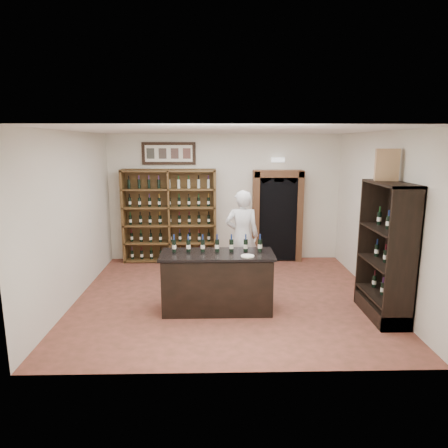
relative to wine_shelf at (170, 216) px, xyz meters
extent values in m
plane|color=#9C4B3E|center=(1.30, -2.33, -1.10)|extent=(5.50, 5.50, 0.00)
plane|color=white|center=(1.30, -2.33, 1.90)|extent=(5.50, 5.50, 0.00)
cube|color=silver|center=(1.30, 0.17, 0.40)|extent=(5.50, 0.04, 3.00)
cube|color=silver|center=(-1.45, -2.33, 0.40)|extent=(0.04, 5.00, 3.00)
cube|color=silver|center=(4.05, -2.33, 0.40)|extent=(0.04, 5.00, 3.00)
cube|color=brown|center=(0.00, 0.14, 0.00)|extent=(2.20, 0.02, 2.20)
cube|color=brown|center=(-1.07, -0.04, 0.00)|extent=(0.06, 0.38, 2.20)
cube|color=brown|center=(1.07, -0.04, 0.00)|extent=(0.06, 0.38, 2.20)
cube|color=brown|center=(0.00, -0.04, 0.00)|extent=(0.04, 0.38, 2.20)
cube|color=brown|center=(0.00, -0.04, -1.06)|extent=(2.18, 0.38, 0.04)
cube|color=brown|center=(0.00, -0.04, -0.64)|extent=(2.18, 0.38, 0.04)
cube|color=brown|center=(0.00, -0.04, -0.21)|extent=(2.18, 0.38, 0.03)
cube|color=brown|center=(0.00, -0.04, 0.21)|extent=(2.18, 0.38, 0.04)
cube|color=brown|center=(0.00, -0.04, 0.64)|extent=(2.18, 0.38, 0.04)
cube|color=brown|center=(0.00, -0.04, 1.06)|extent=(2.18, 0.38, 0.04)
cube|color=black|center=(0.00, 0.14, 1.45)|extent=(1.25, 0.04, 0.52)
cube|color=black|center=(2.55, 0.00, -0.04)|extent=(0.97, 0.29, 2.05)
cube|color=#9B613C|center=(2.04, -0.02, -0.02)|extent=(0.14, 0.35, 2.15)
cube|color=#9B613C|center=(3.06, -0.02, -0.02)|extent=(0.14, 0.35, 2.15)
cube|color=#9B613C|center=(2.55, -0.02, 0.99)|extent=(1.15, 0.35, 0.16)
cube|color=white|center=(2.55, 0.09, 1.30)|extent=(0.30, 0.10, 0.10)
cube|color=black|center=(1.10, -2.93, -0.63)|extent=(1.80, 0.70, 0.94)
cube|color=black|center=(1.10, -2.93, -0.12)|extent=(1.88, 0.78, 0.04)
cylinder|color=black|center=(0.38, -2.84, 0.01)|extent=(0.07, 0.07, 0.21)
cylinder|color=white|center=(0.38, -2.84, -0.01)|extent=(0.07, 0.07, 0.07)
cylinder|color=navy|center=(0.38, -2.84, 0.16)|extent=(0.03, 0.03, 0.09)
cylinder|color=black|center=(0.62, -2.84, 0.01)|extent=(0.07, 0.07, 0.21)
cylinder|color=white|center=(0.62, -2.84, -0.01)|extent=(0.07, 0.07, 0.07)
cylinder|color=navy|center=(0.62, -2.84, 0.16)|extent=(0.03, 0.03, 0.09)
cylinder|color=black|center=(0.86, -2.84, 0.01)|extent=(0.07, 0.07, 0.21)
cylinder|color=white|center=(0.86, -2.84, -0.01)|extent=(0.07, 0.07, 0.07)
cylinder|color=navy|center=(0.86, -2.84, 0.16)|extent=(0.03, 0.03, 0.09)
cylinder|color=black|center=(1.10, -2.84, 0.01)|extent=(0.07, 0.07, 0.21)
cylinder|color=white|center=(1.10, -2.84, -0.01)|extent=(0.07, 0.07, 0.07)
cylinder|color=navy|center=(1.10, -2.84, 0.16)|extent=(0.03, 0.03, 0.09)
cylinder|color=black|center=(1.34, -2.84, 0.01)|extent=(0.07, 0.07, 0.21)
cylinder|color=white|center=(1.34, -2.84, -0.01)|extent=(0.07, 0.07, 0.07)
cylinder|color=navy|center=(1.34, -2.84, 0.16)|extent=(0.03, 0.03, 0.09)
cylinder|color=black|center=(1.58, -2.84, 0.01)|extent=(0.07, 0.07, 0.21)
cylinder|color=white|center=(1.58, -2.84, -0.01)|extent=(0.07, 0.07, 0.07)
cylinder|color=navy|center=(1.58, -2.84, 0.16)|extent=(0.03, 0.03, 0.09)
cylinder|color=black|center=(1.82, -2.84, 0.01)|extent=(0.07, 0.07, 0.21)
cylinder|color=white|center=(1.82, -2.84, -0.01)|extent=(0.07, 0.07, 0.07)
cylinder|color=navy|center=(1.82, -2.84, 0.16)|extent=(0.03, 0.03, 0.09)
cube|color=black|center=(4.02, -3.23, 0.00)|extent=(0.02, 1.20, 2.20)
cube|color=black|center=(3.79, -3.81, 0.00)|extent=(0.48, 0.04, 2.20)
cube|color=black|center=(3.79, -2.65, 0.00)|extent=(0.48, 0.04, 2.20)
cube|color=black|center=(3.79, -3.23, 1.08)|extent=(0.48, 1.20, 0.04)
cube|color=black|center=(3.79, -3.23, -0.98)|extent=(0.48, 1.20, 0.24)
cube|color=black|center=(3.79, -3.23, -0.75)|extent=(0.48, 1.16, 0.03)
cube|color=black|center=(3.79, -3.23, -0.20)|extent=(0.48, 1.16, 0.03)
cube|color=black|center=(3.79, -3.23, 0.35)|extent=(0.48, 1.16, 0.03)
imported|color=white|center=(1.61, -1.45, -0.16)|extent=(0.69, 0.46, 1.88)
cylinder|color=white|center=(1.59, -3.14, -0.09)|extent=(0.22, 0.22, 0.02)
cube|color=tan|center=(3.81, -2.97, 1.35)|extent=(0.38, 0.22, 0.51)
camera|label=1|loc=(1.06, -9.31, 1.70)|focal=32.00mm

